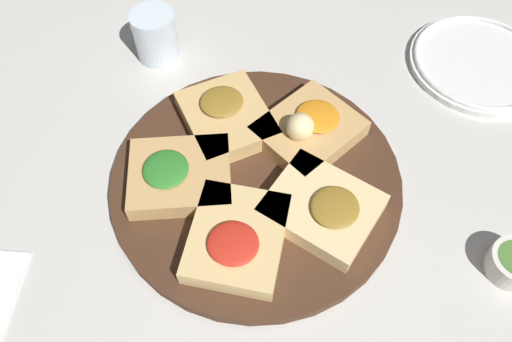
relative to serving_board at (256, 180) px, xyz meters
The scene contains 9 objects.
ground_plane 0.01m from the serving_board, ahead, with size 3.00×3.00×0.00m, color beige.
serving_board is the anchor object (origin of this frame).
focaccia_slice_0 0.10m from the serving_board, 142.00° to the right, with size 0.17×0.17×0.04m.
focaccia_slice_1 0.10m from the serving_board, 72.44° to the right, with size 0.15×0.16×0.04m.
focaccia_slice_2 0.10m from the serving_board, ahead, with size 0.14×0.12×0.04m.
focaccia_slice_3 0.10m from the serving_board, 69.49° to the left, with size 0.15×0.16×0.04m.
focaccia_slice_4 0.10m from the serving_board, 146.00° to the left, with size 0.17×0.17×0.06m.
plate_left 0.43m from the serving_board, 135.31° to the left, with size 0.23×0.23×0.02m.
water_glass 0.30m from the serving_board, 134.29° to the right, with size 0.07×0.07×0.08m, color silver.
Camera 1 is at (0.36, 0.08, 0.58)m, focal length 35.00 mm.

